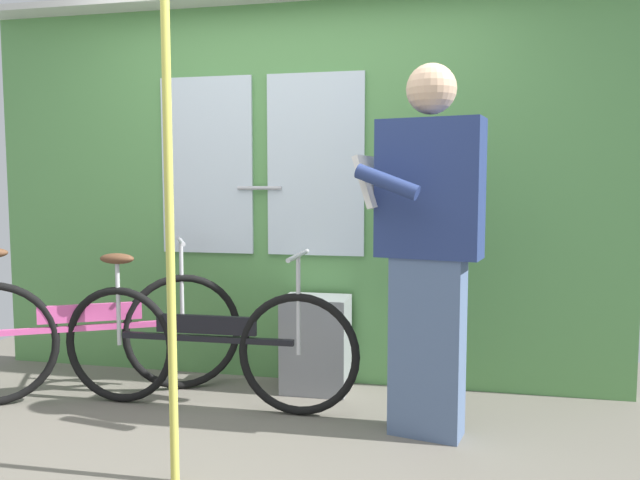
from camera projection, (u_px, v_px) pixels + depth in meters
ground_plane at (220, 472)px, 2.68m from camera, size 5.01×4.20×0.04m
train_door_wall at (292, 184)px, 3.83m from camera, size 4.01×0.28×2.36m
bicycle_near_door at (205, 345)px, 3.37m from camera, size 1.69×0.44×0.87m
bicycle_leaning_behind at (90, 334)px, 3.54m from camera, size 1.54×0.87×0.91m
passenger_reading_newspaper at (427, 242)px, 2.96m from camera, size 0.63×0.57×1.79m
trash_bin_by_wall at (316, 344)px, 3.67m from camera, size 0.38×0.28×0.56m
handrail_pole at (169, 202)px, 2.45m from camera, size 0.04×0.04×2.32m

